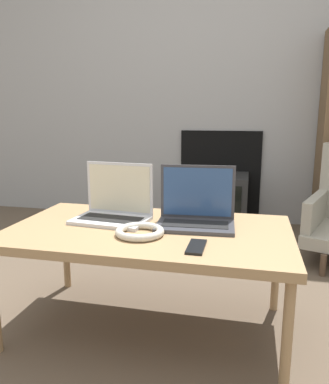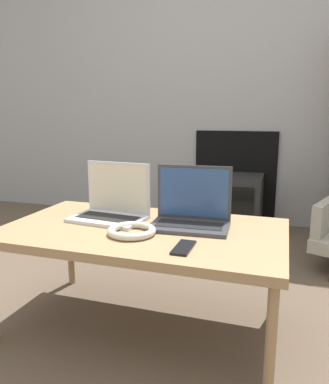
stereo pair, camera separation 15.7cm
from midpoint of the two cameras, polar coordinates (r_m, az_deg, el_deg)
The scene contains 8 objects.
ground_plane at distance 1.64m, azimuth -7.20°, elevation -23.30°, with size 14.00×14.00×0.00m, color brown.
wall_back at distance 3.35m, azimuth 4.94°, elevation 17.77°, with size 7.00×0.08×2.60m.
table at distance 1.60m, azimuth -5.27°, elevation -6.76°, with size 1.18×0.67×0.46m.
laptop_left at distance 1.72m, azimuth -10.24°, elevation -2.20°, with size 0.35×0.24×0.25m.
laptop_right at distance 1.61m, azimuth 2.07°, elevation -2.96°, with size 0.34×0.23×0.25m.
headphones at distance 1.50m, azimuth -6.81°, elevation -6.04°, with size 0.20×0.20×0.03m.
phone at distance 1.36m, azimuth 1.54°, elevation -8.42°, with size 0.06×0.15×0.01m.
tv at distance 3.13m, azimuth 6.59°, elevation -1.42°, with size 0.49×0.44×0.45m.
Camera 1 is at (0.41, -1.27, 0.94)m, focal length 35.00 mm.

